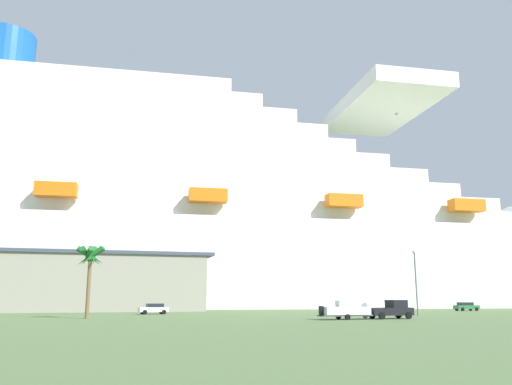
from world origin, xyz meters
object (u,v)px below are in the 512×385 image
object	(u,v)px
palm_tree	(90,260)
street_lamp	(416,273)
pickup_truck	(391,310)
parked_car_green_wagon	(466,306)
cruise_ship	(119,220)
parked_car_white_van	(154,309)
small_boat_on_trailer	(350,311)

from	to	relation	value
palm_tree	street_lamp	world-z (taller)	street_lamp
pickup_truck	palm_tree	xyz separation A→B (m)	(-34.59, 11.49, 5.96)
pickup_truck	parked_car_green_wagon	bearing A→B (deg)	39.23
palm_tree	parked_car_green_wagon	distance (m)	70.15
cruise_ship	parked_car_green_wagon	bearing A→B (deg)	-35.51
street_lamp	parked_car_white_van	bearing A→B (deg)	150.77
pickup_truck	parked_car_green_wagon	size ratio (longest dim) A/B	1.24
pickup_truck	parked_car_white_van	distance (m)	35.99
cruise_ship	pickup_truck	size ratio (longest dim) A/B	45.93
small_boat_on_trailer	street_lamp	distance (m)	16.91
parked_car_white_van	street_lamp	bearing A→B (deg)	-29.23
street_lamp	parked_car_green_wagon	bearing A→B (deg)	39.12
palm_tree	parked_car_green_wagon	xyz separation A→B (m)	(68.07, 15.84, -6.17)
pickup_truck	palm_tree	distance (m)	36.94
cruise_ship	parked_car_white_van	size ratio (longest dim) A/B	57.99
parked_car_green_wagon	small_boat_on_trailer	bearing A→B (deg)	-144.76
small_boat_on_trailer	parked_car_white_van	size ratio (longest dim) A/B	1.78
pickup_truck	parked_car_white_van	world-z (taller)	pickup_truck
small_boat_on_trailer	parked_car_green_wagon	distance (m)	47.88
palm_tree	parked_car_white_van	size ratio (longest dim) A/B	1.94
cruise_ship	street_lamp	bearing A→B (deg)	-60.06
street_lamp	parked_car_green_wagon	distance (m)	32.27
cruise_ship	small_boat_on_trailer	world-z (taller)	cruise_ship
cruise_ship	palm_tree	distance (m)	61.71
small_boat_on_trailer	pickup_truck	bearing A→B (deg)	3.03
cruise_ship	parked_car_white_van	distance (m)	49.59
parked_car_green_wagon	street_lamp	bearing A→B (deg)	-140.88
cruise_ship	pickup_truck	distance (m)	79.17
pickup_truck	small_boat_on_trailer	bearing A→B (deg)	-176.97
cruise_ship	street_lamp	xyz separation A→B (m)	(36.92, -64.12, -14.89)
street_lamp	pickup_truck	bearing A→B (deg)	-140.47
parked_car_green_wagon	palm_tree	bearing A→B (deg)	-166.90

